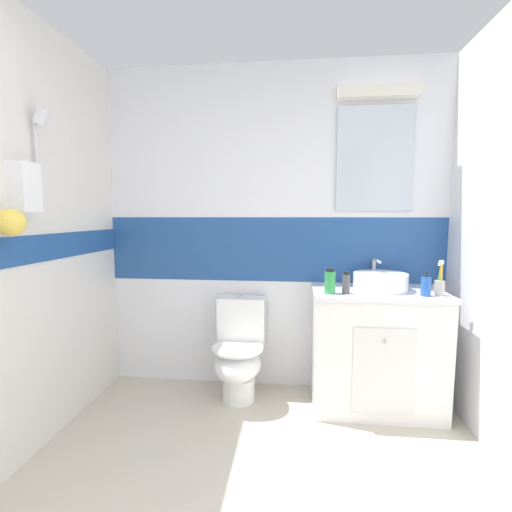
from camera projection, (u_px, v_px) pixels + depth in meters
name	position (u px, v px, depth m)	size (l,w,h in m)	color
ground_plane	(256.00, 502.00, 1.76)	(3.20, 3.48, 0.04)	beige
wall_back_tiled	(274.00, 229.00, 2.84)	(3.20, 0.20, 2.50)	white
vanity_cabinet	(375.00, 349.00, 2.56)	(0.89, 0.54, 0.85)	white
sink_basin	(380.00, 281.00, 2.51)	(0.37, 0.41, 0.20)	white
toilet	(239.00, 353.00, 2.68)	(0.37, 0.50, 0.75)	white
toothbrush_cup	(439.00, 286.00, 2.33)	(0.06, 0.06, 0.23)	#B2ADA3
soap_dispenser	(426.00, 286.00, 2.31)	(0.06, 0.06, 0.16)	#2659B2
mouthwash_bottle	(330.00, 282.00, 2.39)	(0.07, 0.07, 0.17)	green
deodorant_spray_can	(346.00, 283.00, 2.38)	(0.05, 0.05, 0.15)	#4C4C51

